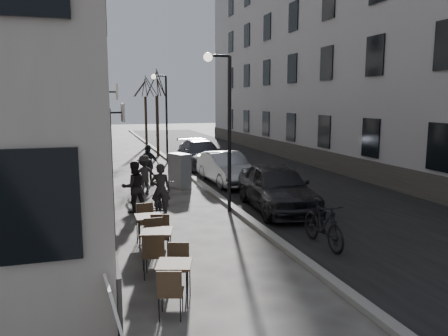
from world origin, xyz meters
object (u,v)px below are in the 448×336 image
streetlamp_near (224,115)px  tree_near (156,84)px  bistro_set_b (157,245)px  pedestrian_near (134,187)px  sign_board (118,325)px  car_mid (226,168)px  pedestrian_far (148,165)px  tree_far (145,87)px  pedestrian_mid (144,175)px  moped (323,224)px  streetlamp_far (163,108)px  bistro_set_a (175,278)px  car_near (277,187)px  bicycle (161,200)px  car_far (201,154)px  bistro_set_c (149,228)px  utility_cabinet (180,171)px

streetlamp_near → tree_near: 15.08m
bistro_set_b → pedestrian_near: bearing=103.8°
sign_board → car_mid: size_ratio=0.27×
pedestrian_near → pedestrian_far: (1.01, 4.41, 0.04)m
tree_far → pedestrian_mid: tree_far is taller
pedestrian_near → car_mid: size_ratio=0.40×
car_mid → moped: size_ratio=2.15×
streetlamp_far → streetlamp_near: bearing=-90.0°
streetlamp_far → pedestrian_mid: 9.15m
bistro_set_a → car_mid: bearing=85.3°
pedestrian_mid → pedestrian_near: bearing=68.5°
pedestrian_mid → car_near: 5.39m
streetlamp_far → pedestrian_near: bearing=-104.2°
car_near → moped: 3.78m
tree_near → bistro_set_a: 21.56m
bistro_set_a → moped: 4.57m
tree_far → bistro_set_a: 27.43m
bicycle → sign_board: bearing=94.1°
tree_near → bistro_set_b: bearing=-98.6°
bistro_set_b → car_near: car_near is taller
streetlamp_near → moped: 4.95m
tree_near → tree_far: bearing=90.0°
bistro_set_a → bicycle: 6.07m
bicycle → moped: bearing=147.6°
pedestrian_far → moped: (3.17, -9.24, -0.30)m
pedestrian_mid → car_far: (3.82, 6.30, -0.04)m
bicycle → pedestrian_far: bearing=-75.3°
sign_board → car_far: (5.48, 17.09, 0.27)m
car_near → car_far: (-0.12, 9.98, -0.05)m
bistro_set_a → car_mid: (4.26, 10.59, 0.24)m
streetlamp_far → car_near: size_ratio=1.12×
bistro_set_b → bistro_set_c: bearing=103.6°
bistro_set_a → car_near: size_ratio=0.34×
streetlamp_far → sign_board: 19.92m
utility_cabinet → moped: 8.54m
bistro_set_b → utility_cabinet: utility_cabinet is taller
tree_near → bistro_set_a: bearing=-97.7°
streetlamp_near → pedestrian_far: size_ratio=2.88×
bistro_set_a → pedestrian_far: 11.25m
bistro_set_a → car_near: car_near is taller
car_mid → car_far: 5.11m
car_mid → car_far: bearing=85.2°
sign_board → moped: bearing=28.5°
tree_near → utility_cabinet: (-0.70, -10.69, -3.94)m
bistro_set_c → moped: size_ratio=0.81×
car_far → tree_near: bearing=106.8°
pedestrian_near → pedestrian_mid: pedestrian_near is taller
pedestrian_far → car_near: size_ratio=0.39×
streetlamp_far → tree_near: 3.36m
car_near → pedestrian_near: bearing=171.4°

